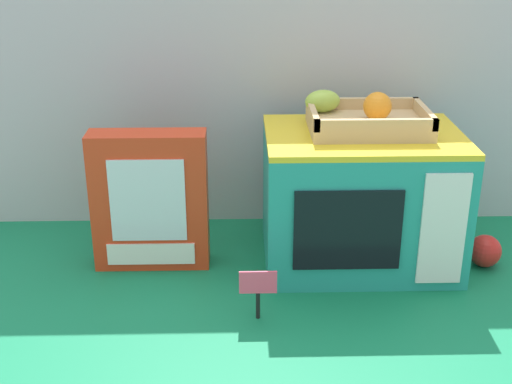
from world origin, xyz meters
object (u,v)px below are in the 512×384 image
object	(u,v)px
toy_microwave	(361,199)
price_sign	(258,287)
cookie_set_box	(150,201)
loose_toy_apple	(485,251)
food_groups_crate	(364,119)

from	to	relation	value
toy_microwave	price_sign	world-z (taller)	toy_microwave
cookie_set_box	loose_toy_apple	distance (m)	0.72
toy_microwave	food_groups_crate	size ratio (longest dim) A/B	1.60
toy_microwave	cookie_set_box	size ratio (longest dim) A/B	1.36
food_groups_crate	loose_toy_apple	xyz separation A→B (m)	(0.27, -0.06, -0.28)
toy_microwave	loose_toy_apple	xyz separation A→B (m)	(0.27, -0.04, -0.11)
toy_microwave	food_groups_crate	world-z (taller)	food_groups_crate
cookie_set_box	loose_toy_apple	bearing A→B (deg)	-2.22
loose_toy_apple	cookie_set_box	bearing A→B (deg)	177.78
toy_microwave	food_groups_crate	xyz separation A→B (m)	(0.00, 0.02, 0.17)
cookie_set_box	loose_toy_apple	xyz separation A→B (m)	(0.71, -0.03, -0.11)
food_groups_crate	cookie_set_box	world-z (taller)	food_groups_crate
food_groups_crate	cookie_set_box	bearing A→B (deg)	-175.97
price_sign	toy_microwave	bearing A→B (deg)	45.77
cookie_set_box	loose_toy_apple	world-z (taller)	cookie_set_box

